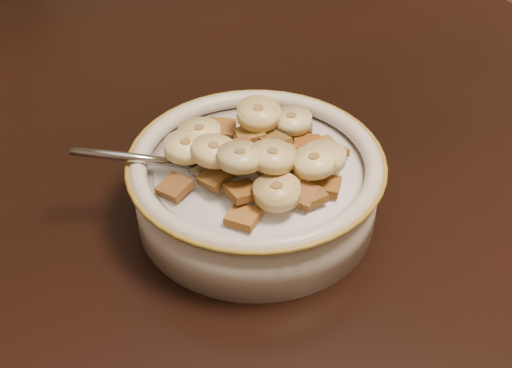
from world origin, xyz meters
TOP-DOWN VIEW (x-y plane):
  - cereal_bowl at (0.26, -0.09)m, footprint 0.18×0.18m
  - milk at (0.26, -0.09)m, footprint 0.15×0.15m
  - spoon at (0.23, -0.08)m, footprint 0.05×0.05m
  - cereal_square_0 at (0.30, -0.10)m, footprint 0.03×0.03m
  - cereal_square_1 at (0.23, -0.12)m, footprint 0.02×0.02m
  - cereal_square_2 at (0.31, -0.05)m, footprint 0.03×0.03m
  - cereal_square_3 at (0.23, -0.04)m, footprint 0.03×0.03m
  - cereal_square_4 at (0.26, -0.10)m, footprint 0.02×0.02m
  - cereal_square_5 at (0.30, -0.09)m, footprint 0.02×0.02m
  - cereal_square_6 at (0.29, -0.14)m, footprint 0.03×0.03m
  - cereal_square_7 at (0.26, -0.08)m, footprint 0.03×0.03m
  - cereal_square_8 at (0.25, -0.05)m, footprint 0.03×0.03m
  - cereal_square_9 at (0.29, -0.11)m, footprint 0.03×0.03m
  - cereal_square_10 at (0.31, -0.08)m, footprint 0.03×0.03m
  - cereal_square_11 at (0.30, -0.07)m, footprint 0.03×0.03m
  - cereal_square_12 at (0.27, -0.14)m, footprint 0.02×0.02m
  - cereal_square_13 at (0.27, -0.14)m, footprint 0.03×0.03m
  - cereal_square_14 at (0.26, -0.11)m, footprint 0.02×0.02m
  - cereal_square_15 at (0.22, -0.05)m, footprint 0.02×0.02m
  - cereal_square_16 at (0.25, -0.09)m, footprint 0.02×0.02m
  - cereal_square_17 at (0.22, -0.10)m, footprint 0.03×0.03m
  - cereal_square_18 at (0.27, -0.12)m, footprint 0.03×0.03m
  - cereal_square_19 at (0.27, -0.09)m, footprint 0.02×0.02m
  - cereal_square_20 at (0.27, -0.10)m, footprint 0.03×0.03m
  - cereal_square_21 at (0.31, -0.10)m, footprint 0.03×0.03m
  - cereal_square_22 at (0.29, -0.04)m, footprint 0.03×0.03m
  - cereal_square_23 at (0.24, -0.10)m, footprint 0.03×0.03m
  - cereal_square_24 at (0.31, -0.11)m, footprint 0.02×0.02m
  - cereal_square_25 at (0.26, -0.04)m, footprint 0.03×0.03m
  - cereal_square_26 at (0.22, -0.14)m, footprint 0.03×0.03m
  - cereal_square_27 at (0.30, -0.05)m, footprint 0.02×0.02m
  - cereal_square_28 at (0.20, -0.09)m, footprint 0.03×0.03m
  - cereal_square_29 at (0.31, -0.10)m, footprint 0.02×0.02m
  - banana_slice_0 at (0.25, -0.14)m, footprint 0.04×0.04m
  - banana_slice_1 at (0.28, -0.13)m, footprint 0.04×0.04m
  - banana_slice_2 at (0.24, -0.11)m, footprint 0.04×0.04m
  - banana_slice_3 at (0.25, -0.14)m, footprint 0.04×0.04m
  - banana_slice_4 at (0.23, -0.09)m, footprint 0.03×0.03m
  - banana_slice_5 at (0.27, -0.07)m, footprint 0.04×0.04m
  - banana_slice_6 at (0.30, -0.07)m, footprint 0.04×0.04m
  - banana_slice_7 at (0.23, -0.06)m, footprint 0.04×0.04m
  - banana_slice_8 at (0.27, -0.07)m, footprint 0.04×0.04m
  - banana_slice_9 at (0.30, -0.12)m, footprint 0.04×0.04m
  - banana_slice_10 at (0.26, -0.12)m, footprint 0.04×0.04m
  - banana_slice_11 at (0.21, -0.07)m, footprint 0.04×0.04m

SIDE VIEW (x-z plane):
  - cereal_bowl at x=0.26m, z-range 0.75..0.79m
  - milk at x=0.26m, z-range 0.79..0.79m
  - spoon at x=0.23m, z-range 0.79..0.80m
  - cereal_square_27 at x=0.30m, z-range 0.79..0.80m
  - cereal_square_15 at x=0.22m, z-range 0.79..0.80m
  - cereal_square_11 at x=0.30m, z-range 0.79..0.81m
  - cereal_square_26 at x=0.22m, z-range 0.80..0.80m
  - cereal_square_6 at x=0.29m, z-range 0.80..0.80m
  - cereal_square_24 at x=0.31m, z-range 0.80..0.80m
  - cereal_square_3 at x=0.23m, z-range 0.79..0.81m
  - cereal_square_28 at x=0.20m, z-range 0.80..0.81m
  - cereal_square_22 at x=0.29m, z-range 0.80..0.81m
  - cereal_square_25 at x=0.26m, z-range 0.80..0.81m
  - cereal_square_2 at x=0.31m, z-range 0.80..0.81m
  - cereal_square_12 at x=0.27m, z-range 0.80..0.81m
  - cereal_square_29 at x=0.31m, z-range 0.80..0.81m
  - cereal_square_13 at x=0.27m, z-range 0.80..0.81m
  - cereal_square_5 at x=0.30m, z-range 0.80..0.81m
  - cereal_square_10 at x=0.31m, z-range 0.80..0.81m
  - cereal_square_9 at x=0.29m, z-range 0.80..0.81m
  - cereal_square_21 at x=0.31m, z-range 0.80..0.81m
  - cereal_square_0 at x=0.30m, z-range 0.80..0.81m
  - cereal_square_1 at x=0.23m, z-range 0.80..0.81m
  - cereal_square_17 at x=0.22m, z-range 0.80..0.81m
  - cereal_square_8 at x=0.25m, z-range 0.80..0.81m
  - cereal_square_18 at x=0.27m, z-range 0.80..0.81m
  - cereal_square_14 at x=0.26m, z-range 0.81..0.82m
  - banana_slice_9 at x=0.30m, z-range 0.81..0.82m
  - banana_slice_0 at x=0.25m, z-range 0.81..0.82m
  - banana_slice_3 at x=0.25m, z-range 0.81..0.82m
  - cereal_square_20 at x=0.27m, z-range 0.81..0.82m
  - cereal_square_23 at x=0.24m, z-range 0.81..0.82m
  - cereal_square_4 at x=0.26m, z-range 0.81..0.82m
  - banana_slice_6 at x=0.30m, z-range 0.81..0.82m
  - cereal_square_19 at x=0.27m, z-range 0.81..0.82m
  - cereal_square_7 at x=0.26m, z-range 0.81..0.82m
  - banana_slice_1 at x=0.28m, z-range 0.81..0.82m
  - banana_slice_7 at x=0.23m, z-range 0.81..0.82m
  - banana_slice_11 at x=0.21m, z-range 0.81..0.82m
  - cereal_square_16 at x=0.25m, z-range 0.81..0.82m
  - banana_slice_4 at x=0.23m, z-range 0.81..0.83m
  - banana_slice_10 at x=0.26m, z-range 0.82..0.83m
  - banana_slice_2 at x=0.24m, z-range 0.82..0.83m
  - banana_slice_8 at x=0.27m, z-range 0.82..0.83m
  - banana_slice_5 at x=0.27m, z-range 0.82..0.83m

